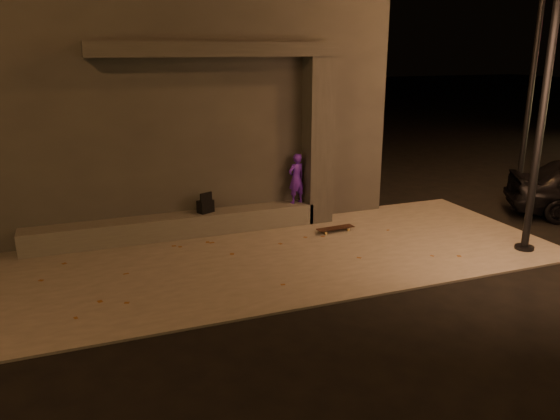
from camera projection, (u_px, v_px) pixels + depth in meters
name	position (u px, v px, depth m)	size (l,w,h in m)	color
ground	(317.00, 301.00, 8.54)	(120.00, 120.00, 0.00)	black
sidewalk	(273.00, 256.00, 10.33)	(11.00, 4.40, 0.04)	#625E56
building	(170.00, 99.00, 13.27)	(9.00, 5.10, 5.22)	#373432
ledge	(176.00, 226.00, 11.31)	(6.00, 0.55, 0.45)	#595650
column	(318.00, 141.00, 11.96)	(0.55, 0.55, 3.60)	#373432
canopy	(217.00, 49.00, 10.69)	(5.00, 0.70, 0.28)	#373432
skateboarder	(296.00, 178.00, 12.01)	(0.41, 0.27, 1.11)	#4F1CB8
backpack	(205.00, 205.00, 11.42)	(0.37, 0.31, 0.45)	black
skateboard	(335.00, 228.00, 11.63)	(0.84, 0.27, 0.09)	black
street_lamp_0	(553.00, 34.00, 9.51)	(0.36, 0.36, 7.10)	black
street_lamp_2	(538.00, 33.00, 13.31)	(0.36, 0.36, 7.32)	black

